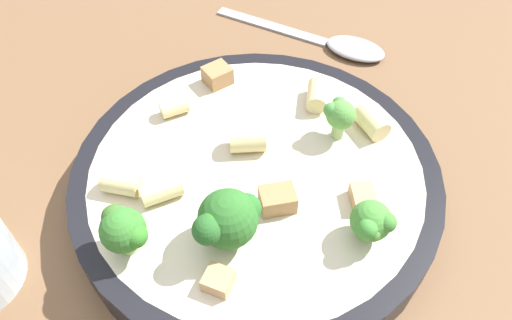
% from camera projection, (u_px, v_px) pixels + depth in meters
% --- Properties ---
extents(ground_plane, '(2.00, 2.00, 0.00)m').
position_uv_depth(ground_plane, '(256.00, 195.00, 0.39)').
color(ground_plane, brown).
extents(pasta_bowl, '(0.27, 0.27, 0.03)m').
position_uv_depth(pasta_bowl, '(256.00, 180.00, 0.37)').
color(pasta_bowl, black).
rests_on(pasta_bowl, ground_plane).
extents(broccoli_floret_0, '(0.03, 0.03, 0.04)m').
position_uv_depth(broccoli_floret_0, '(123.00, 230.00, 0.30)').
color(broccoli_floret_0, '#9EC175').
rests_on(broccoli_floret_0, pasta_bowl).
extents(broccoli_floret_1, '(0.04, 0.04, 0.04)m').
position_uv_depth(broccoli_floret_1, '(228.00, 219.00, 0.31)').
color(broccoli_floret_1, '#93B766').
rests_on(broccoli_floret_1, pasta_bowl).
extents(broccoli_floret_2, '(0.02, 0.02, 0.03)m').
position_uv_depth(broccoli_floret_2, '(339.00, 114.00, 0.37)').
color(broccoli_floret_2, '#9EC175').
rests_on(broccoli_floret_2, pasta_bowl).
extents(broccoli_floret_3, '(0.03, 0.03, 0.03)m').
position_uv_depth(broccoli_floret_3, '(372.00, 222.00, 0.31)').
color(broccoli_floret_3, '#9EC175').
rests_on(broccoli_floret_3, pasta_bowl).
extents(rigatoni_0, '(0.03, 0.02, 0.02)m').
position_uv_depth(rigatoni_0, '(121.00, 184.00, 0.34)').
color(rigatoni_0, beige).
rests_on(rigatoni_0, pasta_bowl).
extents(rigatoni_1, '(0.03, 0.03, 0.02)m').
position_uv_depth(rigatoni_1, '(248.00, 140.00, 0.37)').
color(rigatoni_1, beige).
rests_on(rigatoni_1, pasta_bowl).
extents(rigatoni_2, '(0.03, 0.03, 0.01)m').
position_uv_depth(rigatoni_2, '(162.00, 191.00, 0.34)').
color(rigatoni_2, beige).
rests_on(rigatoni_2, pasta_bowl).
extents(rigatoni_3, '(0.02, 0.03, 0.02)m').
position_uv_depth(rigatoni_3, '(317.00, 95.00, 0.40)').
color(rigatoni_3, beige).
rests_on(rigatoni_3, pasta_bowl).
extents(rigatoni_4, '(0.02, 0.02, 0.01)m').
position_uv_depth(rigatoni_4, '(174.00, 107.00, 0.40)').
color(rigatoni_4, beige).
rests_on(rigatoni_4, pasta_bowl).
extents(rigatoni_5, '(0.03, 0.03, 0.02)m').
position_uv_depth(rigatoni_5, '(371.00, 122.00, 0.38)').
color(rigatoni_5, beige).
rests_on(rigatoni_5, pasta_bowl).
extents(chicken_chunk_0, '(0.03, 0.03, 0.02)m').
position_uv_depth(chicken_chunk_0, '(217.00, 75.00, 0.42)').
color(chicken_chunk_0, '#A87A4C').
rests_on(chicken_chunk_0, pasta_bowl).
extents(chicken_chunk_1, '(0.02, 0.02, 0.01)m').
position_uv_depth(chicken_chunk_1, '(218.00, 280.00, 0.30)').
color(chicken_chunk_1, tan).
rests_on(chicken_chunk_1, pasta_bowl).
extents(chicken_chunk_2, '(0.02, 0.02, 0.01)m').
position_uv_depth(chicken_chunk_2, '(364.00, 193.00, 0.34)').
color(chicken_chunk_2, tan).
rests_on(chicken_chunk_2, pasta_bowl).
extents(chicken_chunk_3, '(0.03, 0.03, 0.01)m').
position_uv_depth(chicken_chunk_3, '(278.00, 200.00, 0.34)').
color(chicken_chunk_3, '#A87A4C').
rests_on(chicken_chunk_3, pasta_bowl).
extents(spoon, '(0.19, 0.04, 0.01)m').
position_uv_depth(spoon, '(333.00, 42.00, 0.51)').
color(spoon, '#B2B2B7').
rests_on(spoon, ground_plane).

